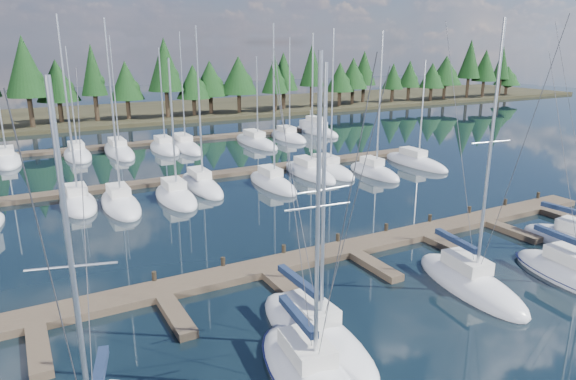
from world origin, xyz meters
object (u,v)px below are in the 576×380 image
motor_yacht_right (313,129)px  front_sailboat_1 (310,376)px  main_dock (352,252)px  front_sailboat_4 (573,276)px  front_sailboat_3 (470,283)px  front_sailboat_2 (315,334)px

motor_yacht_right → front_sailboat_1: bearing=-121.5°
main_dock → front_sailboat_4: bearing=-45.0°
front_sailboat_3 → front_sailboat_4: size_ratio=1.12×
front_sailboat_3 → motor_yacht_right: size_ratio=1.83×
front_sailboat_1 → motor_yacht_right: size_ratio=1.67×
front_sailboat_3 → front_sailboat_1: bearing=-166.7°
front_sailboat_2 → motor_yacht_right: (28.87, 47.53, 0.15)m
front_sailboat_1 → front_sailboat_3: 12.10m
front_sailboat_1 → motor_yacht_right: 58.66m
front_sailboat_1 → front_sailboat_2: bearing=55.0°
front_sailboat_1 → front_sailboat_4: (17.57, 0.66, 0.00)m
main_dock → motor_yacht_right: bearing=61.7°
front_sailboat_4 → motor_yacht_right: (13.05, 49.38, 0.15)m
main_dock → front_sailboat_3: 7.32m
front_sailboat_2 → front_sailboat_4: front_sailboat_4 is taller
main_dock → front_sailboat_2: (-7.01, -6.96, 0.08)m
front_sailboat_4 → main_dock: bearing=135.0°
main_dock → front_sailboat_2: bearing=-135.2°
main_dock → front_sailboat_3: bearing=-65.7°
front_sailboat_4 → motor_yacht_right: bearing=75.2°
front_sailboat_1 → main_dock: bearing=47.2°
main_dock → front_sailboat_3: size_ratio=2.98×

